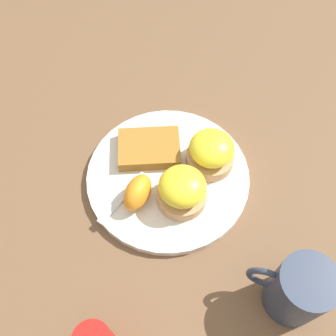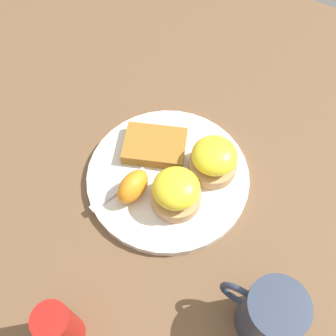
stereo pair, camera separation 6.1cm
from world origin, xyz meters
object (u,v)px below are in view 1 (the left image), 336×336
sandwich_benedict_left (182,190)px  cup (298,290)px  sandwich_benedict_right (211,152)px  fork (147,170)px  orange_wedge (137,192)px  hashbrown_patty (149,148)px

sandwich_benedict_left → cup: cup is taller
sandwich_benedict_right → fork: sandwich_benedict_right is taller
orange_wedge → cup: bearing=164.3°
sandwich_benedict_right → hashbrown_patty: bearing=7.5°
hashbrown_patty → orange_wedge: orange_wedge is taller
fork → orange_wedge: bearing=95.5°
orange_wedge → cup: 0.26m
sandwich_benedict_right → cup: (-0.16, 0.17, 0.01)m
sandwich_benedict_left → fork: size_ratio=0.39×
sandwich_benedict_left → fork: bearing=-23.4°
orange_wedge → cup: cup is taller
orange_wedge → hashbrown_patty: bearing=-80.5°
sandwich_benedict_left → sandwich_benedict_right: bearing=-105.7°
fork → cup: 0.28m
sandwich_benedict_right → fork: bearing=28.6°
sandwich_benedict_left → sandwich_benedict_right: size_ratio=1.00×
hashbrown_patty → fork: 0.04m
orange_wedge → cup: size_ratio=0.57×
fork → sandwich_benedict_right: bearing=-151.4°
orange_wedge → fork: bearing=-84.5°
cup → hashbrown_patty: bearing=-30.8°
sandwich_benedict_left → cup: bearing=153.7°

